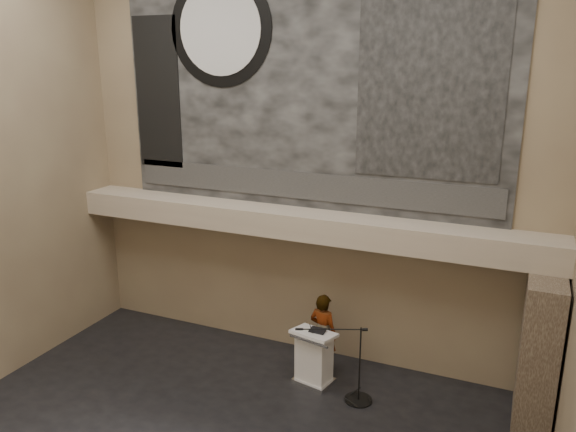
% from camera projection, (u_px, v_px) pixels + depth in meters
% --- Properties ---
extents(wall_back, '(10.00, 0.02, 8.50)m').
position_uv_depth(wall_back, '(304.00, 156.00, 11.23)').
color(wall_back, '#77624B').
rests_on(wall_back, floor).
extents(soffit, '(10.00, 0.80, 0.50)m').
position_uv_depth(soffit, '(296.00, 223.00, 11.23)').
color(soffit, tan).
rests_on(soffit, wall_back).
extents(sprinkler_left, '(0.04, 0.04, 0.06)m').
position_uv_depth(sprinkler_left, '(225.00, 228.00, 11.88)').
color(sprinkler_left, '#B2893D').
rests_on(sprinkler_left, soffit).
extents(sprinkler_right, '(0.04, 0.04, 0.06)m').
position_uv_depth(sprinkler_right, '(388.00, 249.00, 10.53)').
color(sprinkler_right, '#B2893D').
rests_on(sprinkler_right, soffit).
extents(banner, '(8.00, 0.05, 5.00)m').
position_uv_depth(banner, '(304.00, 81.00, 10.81)').
color(banner, black).
rests_on(banner, wall_back).
extents(banner_text_strip, '(7.76, 0.02, 0.55)m').
position_uv_depth(banner_text_strip, '(302.00, 186.00, 11.33)').
color(banner_text_strip, '#2D2D2D').
rests_on(banner_text_strip, banner).
extents(banner_clock_rim, '(2.30, 0.02, 2.30)m').
position_uv_depth(banner_clock_rim, '(220.00, 29.00, 11.20)').
color(banner_clock_rim, black).
rests_on(banner_clock_rim, banner).
extents(banner_clock_face, '(1.84, 0.02, 1.84)m').
position_uv_depth(banner_clock_face, '(219.00, 29.00, 11.18)').
color(banner_clock_face, silver).
rests_on(banner_clock_face, banner).
extents(banner_building_print, '(2.60, 0.02, 3.60)m').
position_uv_depth(banner_building_print, '(430.00, 78.00, 9.83)').
color(banner_building_print, black).
rests_on(banner_building_print, banner).
extents(banner_brick_print, '(1.10, 0.02, 3.20)m').
position_uv_depth(banner_brick_print, '(158.00, 93.00, 12.16)').
color(banner_brick_print, black).
rests_on(banner_brick_print, banner).
extents(stone_pier, '(0.60, 1.40, 2.70)m').
position_uv_depth(stone_pier, '(539.00, 351.00, 9.48)').
color(stone_pier, '#46372B').
rests_on(stone_pier, floor).
extents(lectern, '(0.90, 0.72, 1.14)m').
position_uv_depth(lectern, '(314.00, 357.00, 10.86)').
color(lectern, silver).
rests_on(lectern, floor).
extents(binder, '(0.30, 0.24, 0.04)m').
position_uv_depth(binder, '(317.00, 331.00, 10.71)').
color(binder, black).
rests_on(binder, lectern).
extents(papers, '(0.25, 0.33, 0.00)m').
position_uv_depth(papers, '(308.00, 332.00, 10.69)').
color(papers, silver).
rests_on(papers, lectern).
extents(speaker_person, '(0.68, 0.52, 1.67)m').
position_uv_depth(speaker_person, '(323.00, 333.00, 11.21)').
color(speaker_person, white).
rests_on(speaker_person, floor).
extents(mic_stand, '(1.34, 0.72, 1.49)m').
position_uv_depth(mic_stand, '(357.00, 390.00, 10.37)').
color(mic_stand, black).
rests_on(mic_stand, floor).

